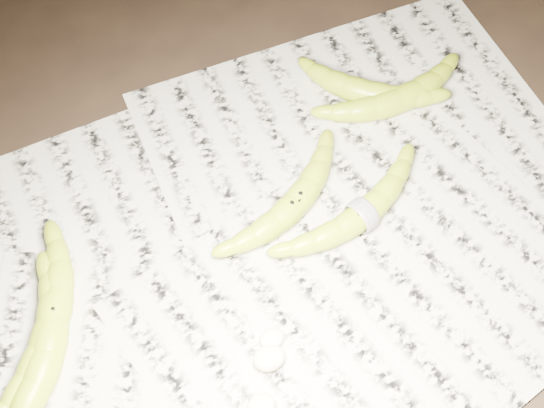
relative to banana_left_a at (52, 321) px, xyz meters
name	(u,v)px	position (x,y,z in m)	size (l,w,h in m)	color
ground	(262,242)	(0.27, 0.02, -0.03)	(3.00, 3.00, 0.00)	black
newspaper_patch	(256,272)	(0.25, -0.02, -0.02)	(0.90, 0.70, 0.01)	beige
banana_left_a	(52,321)	(0.00, 0.00, 0.00)	(0.23, 0.06, 0.04)	#ACC318
banana_left_b	(46,354)	(-0.02, -0.04, 0.00)	(0.21, 0.07, 0.04)	#ACC318
banana_center	(295,203)	(0.33, 0.04, 0.00)	(0.21, 0.06, 0.04)	#ACC318
banana_taped	(362,214)	(0.40, -0.01, 0.00)	(0.22, 0.06, 0.04)	#ACC318
banana_upper_a	(398,99)	(0.53, 0.14, 0.00)	(0.20, 0.06, 0.04)	#ACC318
banana_upper_b	(368,91)	(0.49, 0.17, 0.00)	(0.18, 0.06, 0.04)	#ACC318
measuring_tape	(362,214)	(0.40, -0.01, 0.00)	(0.05, 0.05, 0.00)	white
flesh_chunk_a	(269,357)	(0.22, -0.13, -0.01)	(0.04, 0.03, 0.02)	#FEF2C5
flesh_chunk_b	(261,405)	(0.19, -0.18, -0.01)	(0.03, 0.03, 0.02)	#FEF2C5
flesh_chunk_c	(272,337)	(0.23, -0.11, -0.01)	(0.03, 0.02, 0.02)	#FEF2C5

